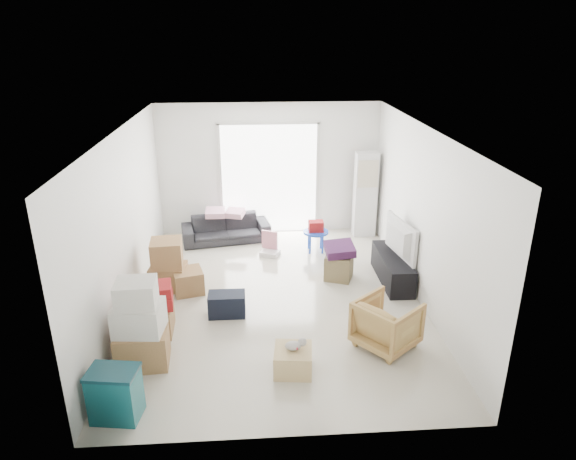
% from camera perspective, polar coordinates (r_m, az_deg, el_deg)
% --- Properties ---
extents(room_shell, '(4.98, 6.48, 3.18)m').
position_cam_1_polar(room_shell, '(7.74, -1.31, 1.15)').
color(room_shell, beige).
rests_on(room_shell, ground).
extents(sliding_door, '(2.10, 0.04, 2.33)m').
position_cam_1_polar(sliding_door, '(10.60, -2.10, 6.17)').
color(sliding_door, white).
rests_on(sliding_door, room_shell).
extents(ac_tower, '(0.45, 0.30, 1.75)m').
position_cam_1_polar(ac_tower, '(10.64, 8.57, 3.92)').
color(ac_tower, silver).
rests_on(ac_tower, room_shell).
extents(tv_console, '(0.42, 1.40, 0.47)m').
position_cam_1_polar(tv_console, '(8.94, 11.53, -4.18)').
color(tv_console, black).
rests_on(tv_console, room_shell).
extents(television, '(0.80, 1.17, 0.14)m').
position_cam_1_polar(television, '(8.81, 11.68, -2.39)').
color(television, black).
rests_on(television, tv_console).
extents(sofa, '(1.81, 0.81, 0.68)m').
position_cam_1_polar(sofa, '(10.44, -6.93, 0.56)').
color(sofa, '#29292E').
rests_on(sofa, room_shell).
extents(pillow_left, '(0.43, 0.34, 0.13)m').
position_cam_1_polar(pillow_left, '(10.35, -8.12, 2.70)').
color(pillow_left, '#E1A4BD').
rests_on(pillow_left, sofa).
extents(pillow_right, '(0.45, 0.40, 0.13)m').
position_cam_1_polar(pillow_right, '(10.29, -5.94, 2.68)').
color(pillow_right, '#E1A4BD').
rests_on(pillow_right, sofa).
extents(armchair, '(0.99, 1.00, 0.75)m').
position_cam_1_polar(armchair, '(7.11, 10.95, -9.95)').
color(armchair, tan).
rests_on(armchair, room_shell).
extents(storage_bins, '(0.58, 0.45, 0.62)m').
position_cam_1_polar(storage_bins, '(6.18, -18.65, -16.88)').
color(storage_bins, '#125961').
rests_on(storage_bins, room_shell).
extents(box_stack_a, '(0.68, 0.58, 1.18)m').
position_cam_1_polar(box_stack_a, '(6.82, -16.10, -10.39)').
color(box_stack_a, '#9B6A46').
rests_on(box_stack_a, room_shell).
extents(box_stack_b, '(0.65, 0.57, 0.74)m').
position_cam_1_polar(box_stack_b, '(7.54, -14.88, -8.65)').
color(box_stack_b, '#9B6A46').
rests_on(box_stack_b, room_shell).
extents(box_stack_c, '(0.61, 0.53, 0.85)m').
position_cam_1_polar(box_stack_c, '(8.67, -13.22, -3.84)').
color(box_stack_c, '#9B6A46').
rests_on(box_stack_c, room_shell).
extents(loose_box, '(0.57, 0.57, 0.38)m').
position_cam_1_polar(loose_box, '(8.57, -11.03, -5.60)').
color(loose_box, '#9B6A46').
rests_on(loose_box, room_shell).
extents(duffel_bag, '(0.55, 0.33, 0.35)m').
position_cam_1_polar(duffel_bag, '(7.84, -6.81, -8.20)').
color(duffel_bag, black).
rests_on(duffel_bag, room_shell).
extents(ottoman, '(0.56, 0.56, 0.44)m').
position_cam_1_polar(ottoman, '(8.89, 5.68, -4.06)').
color(ottoman, olive).
rests_on(ottoman, room_shell).
extents(blanket, '(0.50, 0.50, 0.14)m').
position_cam_1_polar(blanket, '(8.77, 5.74, -2.36)').
color(blanket, '#401B45').
rests_on(blanket, ottoman).
extents(kids_table, '(0.49, 0.49, 0.62)m').
position_cam_1_polar(kids_table, '(9.85, 3.11, -0.00)').
color(kids_table, blue).
rests_on(kids_table, room_shell).
extents(toy_walker, '(0.42, 0.40, 0.44)m').
position_cam_1_polar(toy_walker, '(9.82, -2.02, -2.03)').
color(toy_walker, silver).
rests_on(toy_walker, room_shell).
extents(wood_crate, '(0.52, 0.52, 0.31)m').
position_cam_1_polar(wood_crate, '(6.64, 0.56, -14.25)').
color(wood_crate, tan).
rests_on(wood_crate, room_shell).
extents(plush_bunny, '(0.28, 0.16, 0.14)m').
position_cam_1_polar(plush_bunny, '(6.52, 0.84, -12.63)').
color(plush_bunny, '#B2ADA8').
rests_on(plush_bunny, wood_crate).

